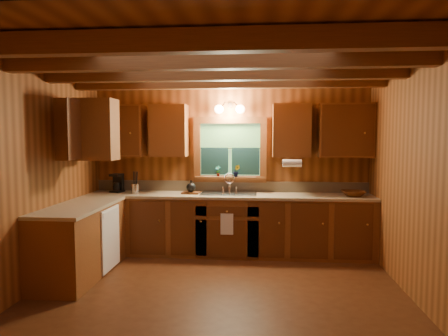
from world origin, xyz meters
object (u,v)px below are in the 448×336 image
at_px(coffee_maker, 118,183).
at_px(wicker_basket, 353,194).
at_px(sink, 229,197).
at_px(cutting_board, 191,193).

distance_m(coffee_maker, wicker_basket, 3.52).
relative_size(sink, coffee_maker, 2.91).
distance_m(cutting_board, wicker_basket, 2.35).
relative_size(coffee_maker, wicker_basket, 0.84).
bearing_deg(cutting_board, sink, 6.19).
bearing_deg(coffee_maker, wicker_basket, 10.75).
bearing_deg(wicker_basket, cutting_board, 178.24).
distance_m(sink, cutting_board, 0.57).
bearing_deg(coffee_maker, cutting_board, 8.69).
relative_size(sink, wicker_basket, 2.45).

